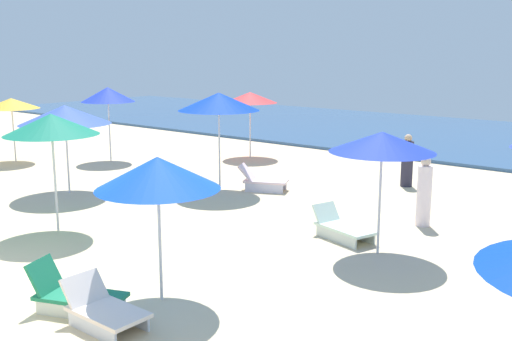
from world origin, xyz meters
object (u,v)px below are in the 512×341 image
Objects in this scene: umbrella_6 at (65,115)px; lounge_chair_8_1 at (74,294)px; beachgoer_0 at (424,194)px; umbrella_5 at (382,142)px; lounge_chair_5_0 at (342,227)px; umbrella_9 at (108,95)px; umbrella_8 at (158,173)px; umbrella_1 at (250,98)px; beachgoer_3 at (407,162)px; lounge_chair_0_0 at (262,181)px; lounge_chair_8_0 at (104,309)px; umbrella_3 at (51,124)px; umbrella_7 at (11,103)px; umbrella_0 at (219,102)px.

umbrella_6 is 1.58× the size of lounge_chair_8_1.
umbrella_5 is at bearing 10.93° from beachgoer_0.
umbrella_9 reaches higher than lounge_chair_5_0.
umbrella_8 is (-0.56, -4.58, 1.83)m from lounge_chair_5_0.
umbrella_1 reaches higher than beachgoer_3.
umbrella_6 reaches higher than umbrella_8.
umbrella_1 is at bearing 17.86° from lounge_chair_0_0.
beachgoer_0 reaches higher than lounge_chair_0_0.
umbrella_1 is at bearing 31.23° from lounge_chair_8_0.
umbrella_3 is 8.68m from umbrella_9.
lounge_chair_8_0 is at bearing -30.37° from umbrella_6.
umbrella_9 is (-7.25, 0.21, 2.10)m from lounge_chair_0_0.
umbrella_7 is at bearing 159.84° from umbrella_8.
lounge_chair_8_1 is at bearing -113.33° from umbrella_5.
lounge_chair_5_0 is at bearing -145.83° from lounge_chair_0_0.
beachgoer_0 is (0.91, 2.01, 0.50)m from lounge_chair_5_0.
umbrella_8 is at bearing -4.67° from beachgoer_0.
umbrella_1 is 1.84× the size of lounge_chair_8_0.
umbrella_9 is at bearing 28.14° from lounge_chair_8_1.
umbrella_6 reaches higher than umbrella_7.
lounge_chair_8_1 is (-0.72, -1.13, -1.82)m from umbrella_8.
umbrella_1 is at bearing 66.83° from lounge_chair_5_0.
lounge_chair_8_0 is at bearing -25.51° from umbrella_3.
umbrella_8 is at bearing -13.05° from umbrella_3.
umbrella_6 is (-2.92, 2.22, -0.17)m from umbrella_3.
lounge_chair_8_1 reaches higher than lounge_chair_5_0.
lounge_chair_5_0 is 0.96× the size of beachgoer_0.
lounge_chair_8_1 is at bearing -25.53° from umbrella_7.
umbrella_0 is at bearing 31.52° from lounge_chair_8_0.
lounge_chair_8_1 is at bearing -7.91° from beachgoer_0.
beachgoer_0 is at bearing 77.42° from umbrella_8.
beachgoer_3 is at bearing 66.07° from umbrella_3.
umbrella_0 is 7.72m from umbrella_8.
umbrella_6 reaches higher than lounge_chair_8_0.
umbrella_7 is (-9.78, -2.07, 1.79)m from lounge_chair_0_0.
lounge_chair_8_0 is at bearing 57.34° from beachgoer_3.
umbrella_9 is (-12.39, 2.94, 0.16)m from umbrella_5.
umbrella_1 is at bearing 142.99° from umbrella_5.
beachgoer_3 is at bearing 93.51° from umbrella_8.
umbrella_5 is (8.98, -6.77, 0.00)m from umbrella_1.
beachgoer_0 reaches higher than lounge_chair_5_0.
umbrella_0 is 2.11× the size of lounge_chair_8_0.
umbrella_3 is at bearing 166.95° from umbrella_8.
lounge_chair_0_0 is (0.97, 0.73, -2.24)m from umbrella_0.
beachgoer_3 is (10.18, 2.93, -1.67)m from umbrella_9.
umbrella_3 is at bearing -74.47° from umbrella_1.
umbrella_1 reaches higher than umbrella_8.
lounge_chair_8_1 is 8.04m from beachgoer_0.
umbrella_1 is 13.98m from lounge_chair_8_1.
lounge_chair_8_1 reaches higher than lounge_chair_0_0.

